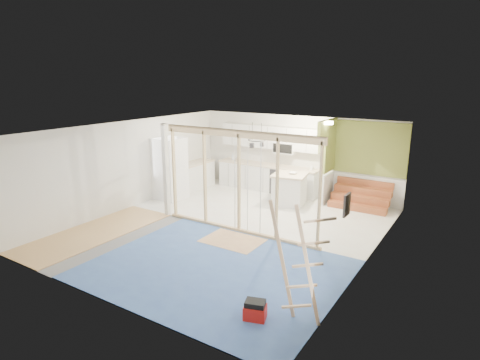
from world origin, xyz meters
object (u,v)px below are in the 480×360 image
Objects in this scene: island at (289,190)px; ladder at (298,264)px; fridge at (170,169)px; toolbox at (255,311)px.

island is 0.58× the size of ladder.
island is at bearing 24.85° from fridge.
fridge is at bearing -167.13° from island.
ladder reaches higher than fridge.
island is 6.13m from ladder.
fridge is 7.37m from ladder.
fridge is 3.81m from island.
island is 2.74× the size of toolbox.
fridge is 1.00× the size of ladder.
toolbox is at bearing -172.16° from ladder.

